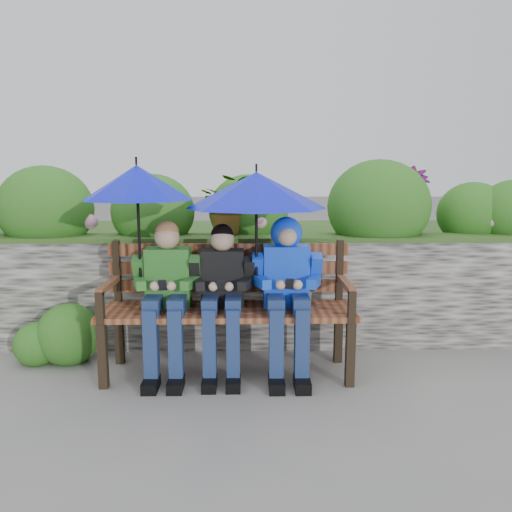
{
  "coord_description": "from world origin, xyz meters",
  "views": [
    {
      "loc": [
        -0.07,
        -3.78,
        1.6
      ],
      "look_at": [
        0.0,
        0.1,
        0.95
      ],
      "focal_mm": 35.0,
      "sensor_mm": 36.0,
      "label": 1
    }
  ],
  "objects_px": {
    "park_bench": "(228,299)",
    "boy_middle": "(222,291)",
    "boy_left": "(167,290)",
    "umbrella_right": "(256,190)",
    "umbrella_left": "(137,183)",
    "boy_right": "(287,282)"
  },
  "relations": [
    {
      "from": "boy_left",
      "to": "umbrella_left",
      "type": "bearing_deg",
      "value": -179.05
    },
    {
      "from": "park_bench",
      "to": "boy_middle",
      "type": "xyz_separation_m",
      "value": [
        -0.04,
        -0.1,
        0.09
      ]
    },
    {
      "from": "park_bench",
      "to": "boy_left",
      "type": "height_order",
      "value": "boy_left"
    },
    {
      "from": "boy_right",
      "to": "boy_left",
      "type": "bearing_deg",
      "value": -179.35
    },
    {
      "from": "boy_middle",
      "to": "umbrella_right",
      "type": "distance_m",
      "value": 0.83
    },
    {
      "from": "boy_right",
      "to": "park_bench",
      "type": "bearing_deg",
      "value": 169.08
    },
    {
      "from": "boy_middle",
      "to": "umbrella_left",
      "type": "xyz_separation_m",
      "value": [
        -0.63,
        -0.01,
        0.84
      ]
    },
    {
      "from": "boy_left",
      "to": "umbrella_right",
      "type": "relative_size",
      "value": 1.14
    },
    {
      "from": "park_bench",
      "to": "boy_middle",
      "type": "height_order",
      "value": "boy_middle"
    },
    {
      "from": "park_bench",
      "to": "boy_middle",
      "type": "relative_size",
      "value": 1.65
    },
    {
      "from": "umbrella_left",
      "to": "umbrella_right",
      "type": "xyz_separation_m",
      "value": [
        0.9,
        -0.0,
        -0.06
      ]
    },
    {
      "from": "boy_right",
      "to": "umbrella_right",
      "type": "height_order",
      "value": "umbrella_right"
    },
    {
      "from": "umbrella_right",
      "to": "boy_left",
      "type": "bearing_deg",
      "value": 179.68
    },
    {
      "from": "park_bench",
      "to": "boy_right",
      "type": "bearing_deg",
      "value": -10.92
    },
    {
      "from": "boy_middle",
      "to": "umbrella_left",
      "type": "bearing_deg",
      "value": -179.47
    },
    {
      "from": "umbrella_left",
      "to": "umbrella_right",
      "type": "relative_size",
      "value": 0.89
    },
    {
      "from": "boy_left",
      "to": "boy_middle",
      "type": "xyz_separation_m",
      "value": [
        0.43,
        0.0,
        -0.01
      ]
    },
    {
      "from": "umbrella_left",
      "to": "boy_left",
      "type": "bearing_deg",
      "value": 0.95
    },
    {
      "from": "park_bench",
      "to": "boy_left",
      "type": "relative_size",
      "value": 1.62
    },
    {
      "from": "boy_left",
      "to": "umbrella_left",
      "type": "relative_size",
      "value": 1.28
    },
    {
      "from": "boy_middle",
      "to": "umbrella_left",
      "type": "height_order",
      "value": "umbrella_left"
    },
    {
      "from": "boy_left",
      "to": "boy_right",
      "type": "bearing_deg",
      "value": 0.65
    }
  ]
}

